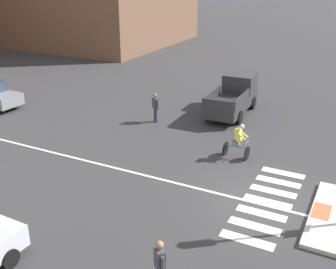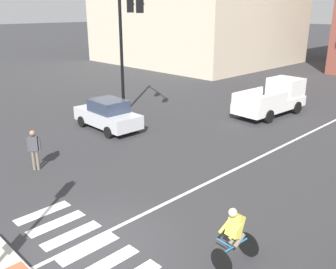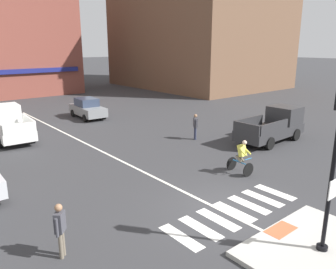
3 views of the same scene
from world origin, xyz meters
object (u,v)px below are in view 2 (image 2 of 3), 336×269
at_px(pickup_truck_white_westbound_distant, 275,98).
at_px(cyclist, 235,235).
at_px(car_silver_cross_left, 108,115).
at_px(traffic_light_mast, 126,34).
at_px(pedestrian_at_curb_left, 34,147).

relative_size(pickup_truck_white_westbound_distant, cyclist, 3.09).
distance_m(car_silver_cross_left, pickup_truck_white_westbound_distant, 10.21).
relative_size(traffic_light_mast, pedestrian_at_curb_left, 4.24).
relative_size(cyclist, pedestrian_at_curb_left, 1.01).
distance_m(traffic_light_mast, pickup_truck_white_westbound_distant, 9.71).
bearing_deg(pickup_truck_white_westbound_distant, traffic_light_mast, -126.15).
xyz_separation_m(pickup_truck_white_westbound_distant, pedestrian_at_curb_left, (-2.35, -14.31, 0.00)).
bearing_deg(pickup_truck_white_westbound_distant, cyclist, -63.46).
height_order(traffic_light_mast, pickup_truck_white_westbound_distant, traffic_light_mast).
bearing_deg(cyclist, pedestrian_at_curb_left, -174.81).
distance_m(traffic_light_mast, cyclist, 14.11).
height_order(car_silver_cross_left, pedestrian_at_curb_left, pedestrian_at_curb_left).
bearing_deg(cyclist, traffic_light_mast, 152.23).
distance_m(pickup_truck_white_westbound_distant, pedestrian_at_curb_left, 14.50).
bearing_deg(car_silver_cross_left, pickup_truck_white_westbound_distant, 62.80).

